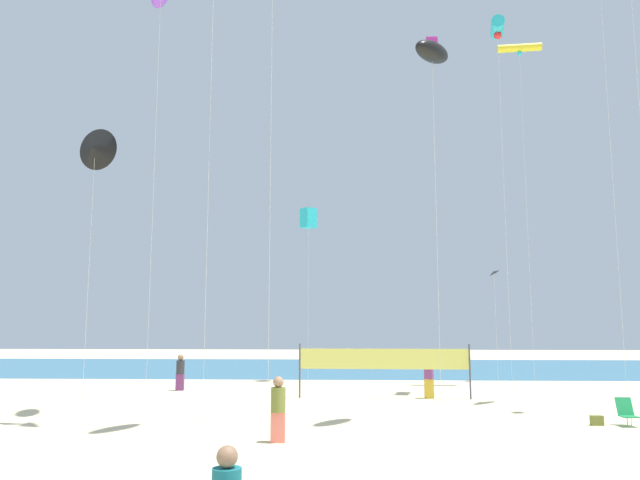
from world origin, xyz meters
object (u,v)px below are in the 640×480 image
object	(u,v)px
kite_cyan_tube	(497,29)
kite_yellow_tube	(519,49)
beachgoer_plum_shirt	(429,376)
folding_beach_chair	(626,411)
volleyball_net	(384,361)
kite_black_delta	(95,148)
kite_cyan_box	(308,218)
beachgoer_olive_shirt	(278,407)
beachgoer_charcoal_shirt	(180,371)
kite_black_diamond	(494,274)
kite_black_inflatable	(432,52)
beach_handbag	(597,421)

from	to	relation	value
kite_cyan_tube	kite_yellow_tube	size ratio (longest dim) A/B	0.97
beachgoer_plum_shirt	folding_beach_chair	distance (m)	8.91
volleyball_net	kite_black_delta	world-z (taller)	kite_black_delta
kite_yellow_tube	kite_cyan_box	world-z (taller)	kite_yellow_tube
beachgoer_olive_shirt	volleyball_net	distance (m)	10.76
beachgoer_charcoal_shirt	kite_black_diamond	bearing A→B (deg)	46.48
kite_black_inflatable	kite_cyan_box	distance (m)	15.95
beachgoer_plum_shirt	volleyball_net	size ratio (longest dim) A/B	0.24
beachgoer_olive_shirt	volleyball_net	world-z (taller)	volleyball_net
beachgoer_charcoal_shirt	kite_yellow_tube	bearing A→B (deg)	37.02
beachgoer_olive_shirt	kite_black_inflatable	size ratio (longest dim) A/B	0.14
volleyball_net	kite_black_diamond	bearing A→B (deg)	49.17
volleyball_net	kite_black_delta	bearing A→B (deg)	-143.27
beachgoer_charcoal_shirt	kite_black_delta	distance (m)	13.42
kite_yellow_tube	beach_handbag	bearing A→B (deg)	-97.73
beach_handbag	kite_black_delta	distance (m)	19.19
folding_beach_chair	volleyball_net	size ratio (longest dim) A/B	0.12
folding_beach_chair	kite_black_delta	bearing A→B (deg)	-174.28
beachgoer_olive_shirt	folding_beach_chair	bearing A→B (deg)	-58.77
folding_beach_chair	beachgoer_olive_shirt	bearing A→B (deg)	-160.54
kite_black_diamond	kite_cyan_box	distance (m)	11.29
beach_handbag	kite_black_inflatable	world-z (taller)	kite_black_inflatable
beachgoer_plum_shirt	kite_black_inflatable	world-z (taller)	kite_black_inflatable
beachgoer_charcoal_shirt	kite_black_inflatable	world-z (taller)	kite_black_inflatable
folding_beach_chair	kite_cyan_box	size ratio (longest dim) A/B	0.09
folding_beach_chair	kite_black_inflatable	distance (m)	13.82
kite_black_inflatable	kite_cyan_box	bearing A→B (deg)	110.02
folding_beach_chair	kite_yellow_tube	bearing A→B (deg)	89.80
kite_cyan_tube	kite_yellow_tube	bearing A→B (deg)	60.56
kite_cyan_box	kite_yellow_tube	bearing A→B (deg)	-11.18
kite_cyan_tube	kite_black_inflatable	xyz separation A→B (m)	(-4.53, -8.37, -5.02)
volleyball_net	kite_cyan_tube	bearing A→B (deg)	12.88
beachgoer_charcoal_shirt	beachgoer_plum_shirt	bearing A→B (deg)	16.80
beachgoer_plum_shirt	kite_cyan_box	distance (m)	12.73
beachgoer_plum_shirt	kite_black_delta	size ratio (longest dim) A/B	0.18
kite_black_inflatable	beach_handbag	bearing A→B (deg)	2.03
kite_black_inflatable	kite_cyan_box	size ratio (longest dim) A/B	1.34
kite_black_inflatable	kite_black_delta	xyz separation A→B (m)	(-11.76, -0.69, -3.59)
kite_black_diamond	volleyball_net	bearing A→B (deg)	-130.83
folding_beach_chair	beach_handbag	distance (m)	1.01
kite_yellow_tube	beachgoer_olive_shirt	bearing A→B (deg)	-127.44
volleyball_net	kite_black_diamond	xyz separation A→B (m)	(6.92, 8.00, 4.51)
beachgoer_charcoal_shirt	beach_handbag	xyz separation A→B (m)	(16.47, -9.62, -0.78)
beachgoer_charcoal_shirt	kite_cyan_tube	distance (m)	23.32
kite_black_diamond	kite_black_delta	distance (m)	23.52
volleyball_net	beach_handbag	world-z (taller)	volleyball_net
beachgoer_charcoal_shirt	kite_yellow_tube	distance (m)	25.44
volleyball_net	kite_cyan_tube	xyz separation A→B (m)	(5.98, 1.37, 16.29)
beachgoer_plum_shirt	kite_yellow_tube	world-z (taller)	kite_yellow_tube
beachgoer_plum_shirt	folding_beach_chair	xyz separation A→B (m)	(5.49, -7.00, -0.52)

